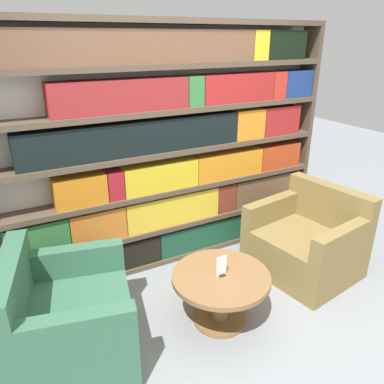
# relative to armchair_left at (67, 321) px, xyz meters

# --- Properties ---
(ground_plane) EXTENTS (14.00, 14.00, 0.00)m
(ground_plane) POSITION_rel_armchair_left_xyz_m (1.24, -0.47, -0.29)
(ground_plane) COLOR gray
(bookshelf) EXTENTS (3.43, 0.30, 2.33)m
(bookshelf) POSITION_rel_armchair_left_xyz_m (1.28, 0.89, 0.86)
(bookshelf) COLOR silver
(bookshelf) RESTS_ON ground_plane
(armchair_left) EXTENTS (1.02, 1.09, 0.83)m
(armchair_left) POSITION_rel_armchair_left_xyz_m (0.00, 0.00, 0.00)
(armchair_left) COLOR #336047
(armchair_left) RESTS_ON ground_plane
(armchair_right) EXTENTS (0.96, 1.04, 0.83)m
(armchair_right) POSITION_rel_armchair_left_xyz_m (2.30, -0.00, 0.00)
(armchair_right) COLOR olive
(armchair_right) RESTS_ON ground_plane
(coffee_table) EXTENTS (0.78, 0.78, 0.45)m
(coffee_table) POSITION_rel_armchair_left_xyz_m (1.15, -0.23, 0.03)
(coffee_table) COLOR brown
(coffee_table) RESTS_ON ground_plane
(table_sign) EXTENTS (0.09, 0.06, 0.17)m
(table_sign) POSITION_rel_armchair_left_xyz_m (1.15, -0.23, 0.23)
(table_sign) COLOR black
(table_sign) RESTS_ON coffee_table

